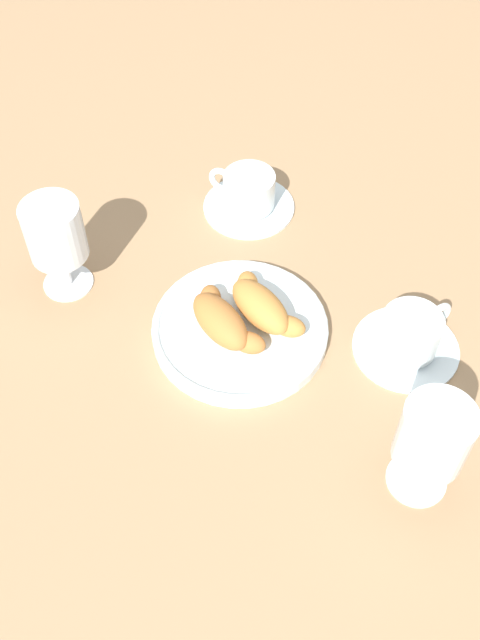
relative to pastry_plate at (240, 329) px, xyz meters
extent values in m
plane|color=#997551|center=(0.01, 0.02, -0.01)|extent=(2.20, 2.20, 0.00)
cylinder|color=silver|center=(0.00, 0.00, 0.00)|extent=(0.23, 0.23, 0.02)
torus|color=silver|center=(0.00, 0.00, 0.01)|extent=(0.23, 0.23, 0.01)
ellipsoid|color=#AD6B33|center=(-0.01, -0.03, 0.03)|extent=(0.11, 0.07, 0.04)
ellipsoid|color=#AD6B33|center=(0.03, -0.02, 0.02)|extent=(0.05, 0.04, 0.03)
ellipsoid|color=#AD6B33|center=(-0.05, 0.00, 0.02)|extent=(0.05, 0.05, 0.03)
ellipsoid|color=#BC7A38|center=(0.01, 0.03, 0.03)|extent=(0.11, 0.07, 0.04)
ellipsoid|color=#BC7A38|center=(0.06, 0.03, 0.02)|extent=(0.05, 0.04, 0.03)
ellipsoid|color=#BC7A38|center=(-0.03, 0.05, 0.02)|extent=(0.05, 0.05, 0.03)
cylinder|color=silver|center=(-0.14, 0.19, -0.01)|extent=(0.14, 0.14, 0.01)
cylinder|color=silver|center=(-0.14, 0.19, 0.02)|extent=(0.08, 0.08, 0.05)
cylinder|color=brown|center=(-0.14, 0.19, 0.05)|extent=(0.07, 0.07, 0.01)
torus|color=silver|center=(-0.19, 0.18, 0.03)|extent=(0.04, 0.02, 0.04)
cylinder|color=silver|center=(0.18, 0.12, -0.01)|extent=(0.14, 0.14, 0.01)
cylinder|color=silver|center=(0.18, 0.12, 0.02)|extent=(0.08, 0.08, 0.05)
cylinder|color=brown|center=(0.18, 0.12, 0.05)|extent=(0.07, 0.07, 0.01)
torus|color=silver|center=(0.19, 0.16, 0.03)|extent=(0.02, 0.04, 0.04)
cylinder|color=white|center=(0.28, -0.03, -0.01)|extent=(0.07, 0.07, 0.01)
cylinder|color=white|center=(0.28, -0.03, 0.02)|extent=(0.01, 0.01, 0.05)
cylinder|color=white|center=(0.28, -0.03, 0.09)|extent=(0.08, 0.08, 0.08)
cylinder|color=gold|center=(0.28, -0.03, 0.07)|extent=(0.07, 0.07, 0.05)
cylinder|color=white|center=(-0.24, -0.08, -0.01)|extent=(0.07, 0.07, 0.01)
cylinder|color=white|center=(-0.24, -0.08, 0.02)|extent=(0.01, 0.01, 0.05)
cylinder|color=white|center=(-0.24, -0.08, 0.09)|extent=(0.08, 0.08, 0.08)
cylinder|color=gold|center=(-0.24, -0.08, 0.08)|extent=(0.07, 0.07, 0.06)
camera|label=1|loc=(0.37, -0.44, 0.75)|focal=41.35mm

